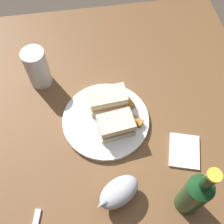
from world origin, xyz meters
TOP-DOWN VIEW (x-y plane):
  - ground_plane at (0.00, 0.00)m, footprint 6.00×6.00m
  - dining_table at (0.00, 0.00)m, footprint 1.05×0.97m
  - plate at (-0.03, 0.05)m, footprint 0.28×0.28m
  - sandwich_half_left at (-0.07, 0.02)m, footprint 0.08×0.11m
  - sandwich_half_right at (0.02, 0.03)m, footprint 0.08×0.12m
  - potato_wedge_front at (0.01, -0.04)m, footprint 0.05×0.03m
  - potato_wedge_middle at (-0.03, 0.01)m, footprint 0.05×0.05m
  - potato_wedge_back at (0.04, -0.00)m, footprint 0.04×0.06m
  - potato_wedge_left_edge at (-0.01, -0.00)m, footprint 0.05×0.03m
  - potato_wedge_right_edge at (-0.05, -0.05)m, footprint 0.05×0.05m
  - potato_wedge_stray at (-0.04, -0.03)m, footprint 0.05×0.04m
  - pint_glass at (0.17, 0.25)m, footprint 0.08×0.08m
  - gravy_boat at (-0.27, 0.04)m, footprint 0.12×0.14m
  - cider_bottle at (-0.32, -0.14)m, footprint 0.07×0.07m
  - napkin at (-0.17, -0.18)m, footprint 0.13×0.12m

SIDE VIEW (x-z plane):
  - ground_plane at x=0.00m, z-range 0.00..0.00m
  - dining_table at x=0.00m, z-range 0.00..0.73m
  - napkin at x=-0.17m, z-range 0.73..0.74m
  - plate at x=-0.03m, z-range 0.73..0.75m
  - potato_wedge_stray at x=-0.04m, z-range 0.75..0.76m
  - potato_wedge_left_edge at x=-0.01m, z-range 0.75..0.77m
  - potato_wedge_right_edge at x=-0.05m, z-range 0.75..0.77m
  - potato_wedge_front at x=0.01m, z-range 0.75..0.77m
  - potato_wedge_back at x=0.04m, z-range 0.75..0.77m
  - potato_wedge_middle at x=-0.03m, z-range 0.75..0.77m
  - gravy_boat at x=-0.27m, z-range 0.74..0.81m
  - sandwich_half_left at x=-0.07m, z-range 0.75..0.81m
  - sandwich_half_right at x=0.02m, z-range 0.75..0.82m
  - pint_glass at x=0.17m, z-range 0.72..0.87m
  - cider_bottle at x=-0.32m, z-range 0.71..0.96m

